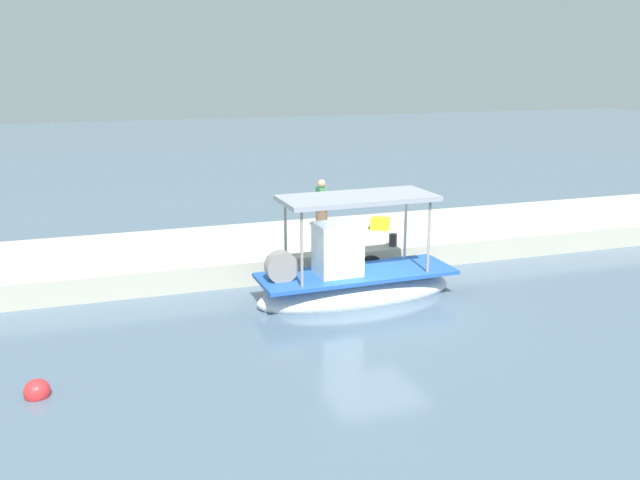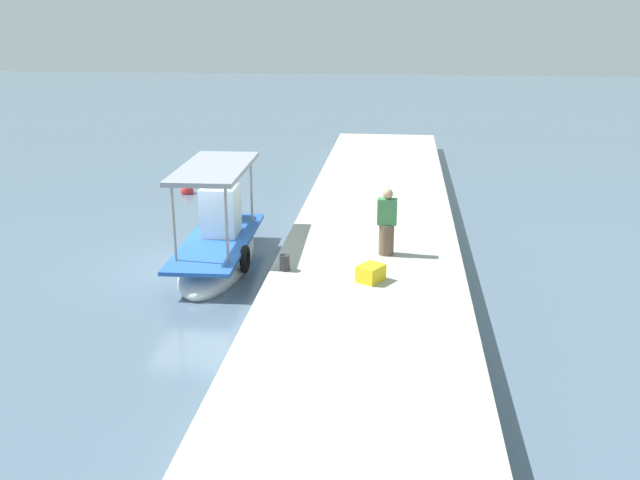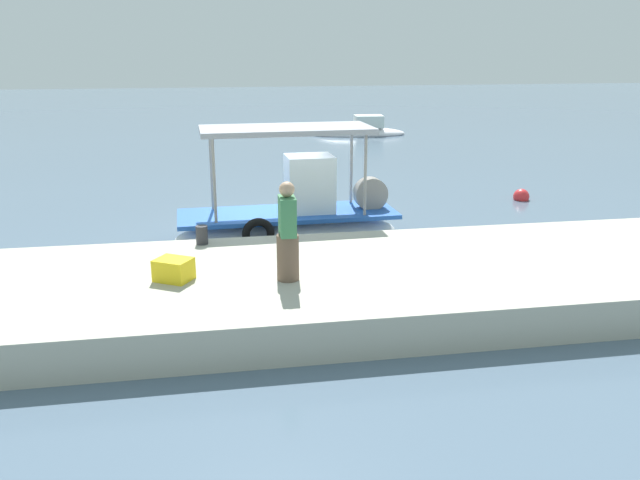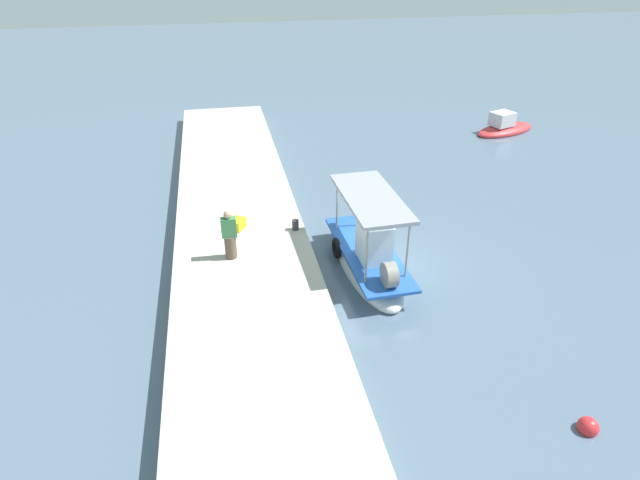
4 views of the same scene
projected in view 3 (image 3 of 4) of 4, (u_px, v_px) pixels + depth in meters
ground_plane at (276, 235)px, 16.24m from camera, size 120.00×120.00×0.00m
dock_quay at (303, 288)px, 11.77m from camera, size 36.00×4.63×0.68m
main_fishing_boat at (292, 221)px, 15.65m from camera, size 5.43×1.95×3.09m
fisherman_near_bollard at (288, 236)px, 11.01m from camera, size 0.39×0.49×1.71m
mooring_bollard at (202, 235)px, 13.17m from camera, size 0.24×0.24×0.38m
cargo_crate at (174, 270)px, 11.14m from camera, size 0.74×0.70×0.38m
marker_buoy at (521, 197)px, 19.95m from camera, size 0.48×0.48×0.48m
moored_boat_near at (361, 132)px, 34.25m from camera, size 4.95×2.12×1.27m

